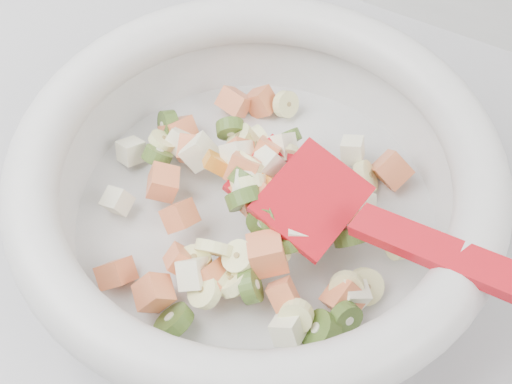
% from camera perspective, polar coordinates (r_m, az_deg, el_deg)
% --- Properties ---
extents(counter, '(2.00, 0.60, 0.90)m').
position_cam_1_polar(counter, '(0.99, -5.98, -14.20)').
color(counter, '#A8A9AE').
rests_on(counter, ground).
extents(mixing_bowl, '(0.48, 0.35, 0.13)m').
position_cam_1_polar(mixing_bowl, '(0.51, 0.08, 0.39)').
color(mixing_bowl, silver).
rests_on(mixing_bowl, counter).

